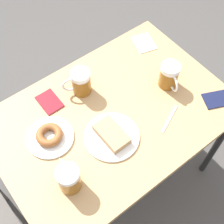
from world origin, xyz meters
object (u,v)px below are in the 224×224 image
object	(u,v)px
plate_with_donut	(50,136)
beer_mug_left	(81,82)
beer_mug_center	(169,76)
passport_near_edge	(217,99)
fork	(169,119)
napkin_folded	(144,43)
passport_far_edge	(49,102)
plate_with_cake	(112,135)
beer_mug_right	(69,178)

from	to	relation	value
plate_with_donut	beer_mug_left	size ratio (longest dim) A/B	1.57
beer_mug_center	passport_near_edge	size ratio (longest dim) A/B	0.88
fork	napkin_folded	bearing A→B (deg)	-27.03
beer_mug_left	fork	size ratio (longest dim) A/B	0.86
napkin_folded	passport_near_edge	distance (m)	0.49
beer_mug_center	fork	world-z (taller)	beer_mug_center
passport_far_edge	beer_mug_center	bearing A→B (deg)	-117.00
fork	beer_mug_center	bearing A→B (deg)	-40.24
plate_with_cake	napkin_folded	distance (m)	0.59
plate_with_cake	beer_mug_center	bearing A→B (deg)	-80.58
beer_mug_center	beer_mug_right	xyz separation A→B (m)	(-0.13, 0.65, 0.00)
plate_with_cake	napkin_folded	world-z (taller)	plate_with_cake
beer_mug_center	napkin_folded	xyz separation A→B (m)	(0.28, -0.09, -0.06)
beer_mug_right	fork	size ratio (longest dim) A/B	0.88
beer_mug_center	passport_far_edge	world-z (taller)	beer_mug_center
beer_mug_right	passport_near_edge	world-z (taller)	beer_mug_right
beer_mug_right	passport_far_edge	size ratio (longest dim) A/B	1.07
plate_with_donut	fork	size ratio (longest dim) A/B	1.34
napkin_folded	fork	size ratio (longest dim) A/B	0.97
plate_with_cake	beer_mug_left	bearing A→B (deg)	-7.92
beer_mug_left	beer_mug_center	world-z (taller)	same
plate_with_donut	beer_mug_left	xyz separation A→B (m)	(0.13, -0.25, 0.05)
plate_with_cake	beer_mug_left	size ratio (longest dim) A/B	1.83
passport_near_edge	beer_mug_right	bearing A→B (deg)	84.27
beer_mug_center	passport_near_edge	bearing A→B (deg)	-149.64
napkin_folded	passport_near_edge	bearing A→B (deg)	-176.23
passport_near_edge	napkin_folded	bearing A→B (deg)	3.77
beer_mug_center	napkin_folded	world-z (taller)	beer_mug_center
plate_with_donut	passport_far_edge	bearing A→B (deg)	-30.49
plate_with_cake	plate_with_donut	world-z (taller)	same
beer_mug_right	fork	xyz separation A→B (m)	(-0.02, -0.52, -0.06)
plate_with_cake	fork	bearing A→B (deg)	-108.17
beer_mug_left	passport_far_edge	world-z (taller)	beer_mug_left
plate_with_cake	fork	distance (m)	0.28
passport_far_edge	passport_near_edge	bearing A→B (deg)	-126.61
fork	passport_near_edge	bearing A→B (deg)	-103.21
passport_far_edge	plate_with_cake	bearing A→B (deg)	-160.09
beer_mug_center	fork	xyz separation A→B (m)	(-0.15, 0.13, -0.06)
beer_mug_left	passport_near_edge	distance (m)	0.64
beer_mug_right	passport_far_edge	bearing A→B (deg)	-19.92
beer_mug_right	beer_mug_left	bearing A→B (deg)	-40.11
beer_mug_center	passport_far_edge	xyz separation A→B (m)	(0.26, 0.51, -0.06)
passport_near_edge	passport_far_edge	xyz separation A→B (m)	(0.47, 0.63, 0.00)
plate_with_cake	plate_with_donut	xyz separation A→B (m)	(0.16, 0.21, 0.00)
plate_with_donut	passport_far_edge	world-z (taller)	plate_with_donut
napkin_folded	plate_with_donut	bearing A→B (deg)	104.70
beer_mug_center	napkin_folded	distance (m)	0.30
plate_with_cake	plate_with_donut	distance (m)	0.27
beer_mug_left	beer_mug_right	distance (m)	0.46
beer_mug_left	passport_near_edge	bearing A→B (deg)	-132.39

